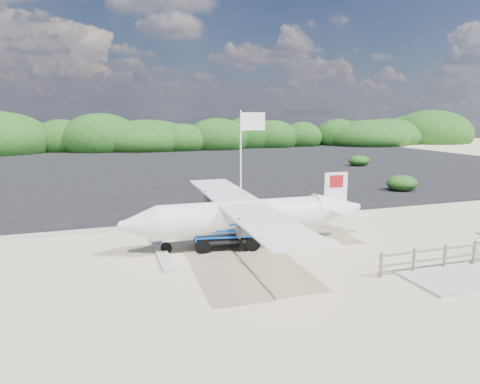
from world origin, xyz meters
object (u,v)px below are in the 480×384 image
object	(u,v)px
signboard	(282,245)
crew_c	(250,212)
flagpole	(241,240)
crew_a	(249,222)
baggage_cart	(226,248)
crew_b	(218,217)
aircraft_large	(255,168)

from	to	relation	value
signboard	crew_c	bearing A→B (deg)	81.73
flagpole	crew_a	size ratio (longest dim) A/B	3.28
signboard	crew_c	distance (m)	3.54
baggage_cart	flagpole	size ratio (longest dim) A/B	0.51
baggage_cart	crew_b	xyz separation A→B (m)	(0.41, 2.84, 0.76)
flagpole	crew_c	xyz separation A→B (m)	(1.21, 2.01, 0.88)
crew_c	aircraft_large	distance (m)	25.69
flagpole	crew_b	size ratio (longest dim) A/B	4.11
baggage_cart	aircraft_large	world-z (taller)	aircraft_large
crew_a	aircraft_large	world-z (taller)	aircraft_large
flagpole	aircraft_large	world-z (taller)	flagpole
crew_b	baggage_cart	bearing A→B (deg)	102.23
flagpole	signboard	xyz separation A→B (m)	(1.61, -1.39, 0.00)
flagpole	aircraft_large	size ratio (longest dim) A/B	0.45
baggage_cart	crew_b	size ratio (longest dim) A/B	2.08
crew_c	signboard	bearing A→B (deg)	82.35
baggage_cart	crew_a	bearing A→B (deg)	36.15
crew_b	crew_c	xyz separation A→B (m)	(1.85, 0.17, 0.11)
baggage_cart	crew_a	world-z (taller)	crew_a
signboard	crew_b	distance (m)	4.01
flagpole	crew_b	bearing A→B (deg)	109.38
baggage_cart	flagpole	distance (m)	1.45
crew_c	aircraft_large	world-z (taller)	aircraft_large
flagpole	crew_b	distance (m)	2.09
crew_a	crew_c	xyz separation A→B (m)	(0.89, 2.33, -0.08)
crew_c	aircraft_large	xyz separation A→B (m)	(9.14, 24.00, -0.88)
crew_b	aircraft_large	bearing A→B (deg)	-94.05
signboard	crew_a	xyz separation A→B (m)	(-1.29, 1.07, 0.96)
crew_a	signboard	bearing A→B (deg)	148.14
crew_a	crew_b	xyz separation A→B (m)	(-0.97, 2.16, -0.19)
baggage_cart	flagpole	bearing A→B (deg)	53.21
aircraft_large	crew_a	bearing A→B (deg)	70.95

